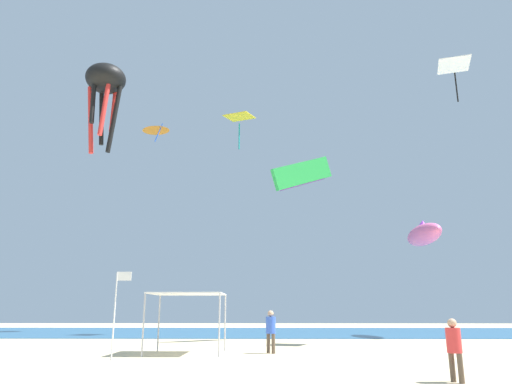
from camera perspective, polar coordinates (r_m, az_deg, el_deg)
ground at (r=16.54m, az=-0.77°, el=-21.06°), size 110.00×110.00×0.10m
ocean_strip at (r=43.01m, az=0.40°, el=-16.83°), size 110.00×20.26×0.03m
canopy_tent at (r=21.98m, az=-8.36°, el=-12.55°), size 3.28×2.99×2.65m
person_near_tent at (r=14.41m, az=23.16°, el=-16.85°), size 0.40×0.42×1.67m
person_leftmost at (r=22.10m, az=1.83°, el=-16.36°), size 0.45×0.45×1.88m
banner_flag at (r=19.71m, az=-16.73°, el=-13.24°), size 0.61×0.06×3.39m
kite_diamond_white at (r=34.00m, az=23.16°, el=13.96°), size 2.42×2.42×2.71m
kite_parafoil_green at (r=32.17m, az=5.69°, el=2.26°), size 4.44×3.02×3.07m
kite_delta_orange at (r=47.91m, az=-12.19°, el=7.67°), size 3.64×3.63×2.21m
kite_octopus_black at (r=32.71m, az=-18.02°, el=12.60°), size 3.58×3.58×6.08m
kite_inflatable_pink at (r=37.84m, az=19.91°, el=-4.94°), size 2.05×5.54×2.04m
kite_diamond_yellow at (r=41.16m, az=-2.06°, el=9.02°), size 2.89×2.88×3.19m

